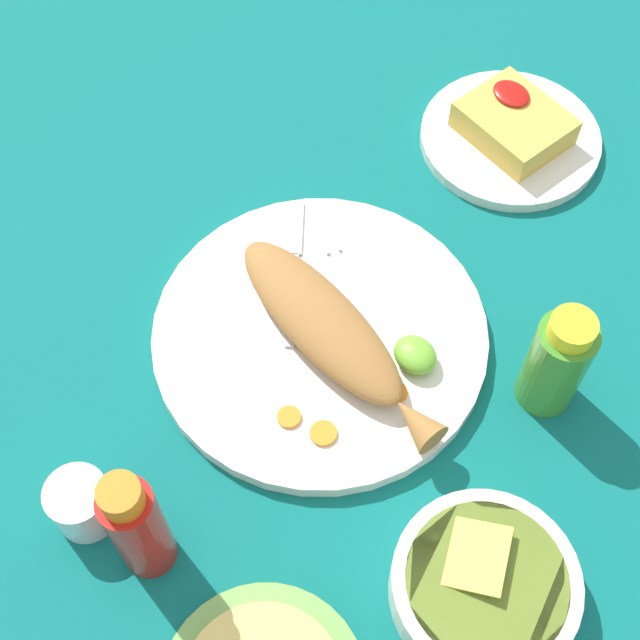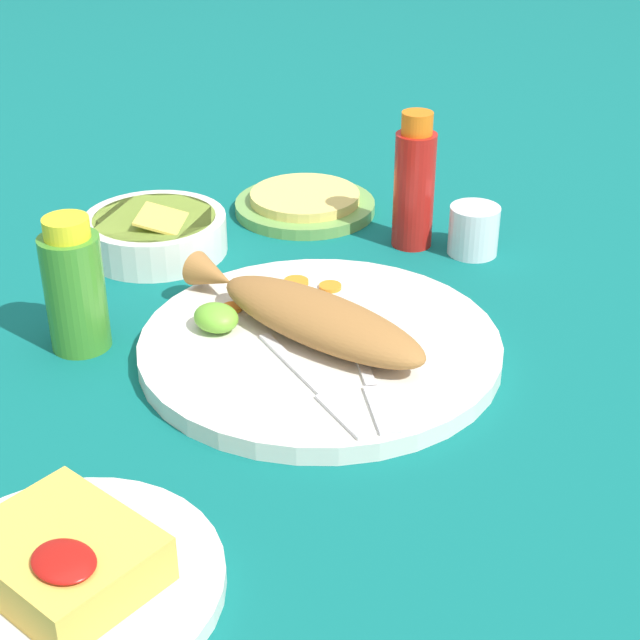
% 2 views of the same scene
% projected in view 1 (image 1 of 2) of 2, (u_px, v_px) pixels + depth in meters
% --- Properties ---
extents(ground_plane, '(4.00, 4.00, 0.00)m').
position_uv_depth(ground_plane, '(320.00, 339.00, 0.93)').
color(ground_plane, '#0C605B').
extents(main_plate, '(0.34, 0.34, 0.02)m').
position_uv_depth(main_plate, '(320.00, 335.00, 0.92)').
color(main_plate, silver).
rests_on(main_plate, ground_plane).
extents(fried_fish, '(0.29, 0.08, 0.04)m').
position_uv_depth(fried_fish, '(328.00, 328.00, 0.89)').
color(fried_fish, '#996633').
rests_on(fried_fish, main_plate).
extents(fork_near, '(0.15, 0.13, 0.00)m').
position_uv_depth(fork_near, '(293.00, 262.00, 0.95)').
color(fork_near, silver).
rests_on(fork_near, main_plate).
extents(fork_far, '(0.18, 0.08, 0.00)m').
position_uv_depth(fork_far, '(337.00, 259.00, 0.95)').
color(fork_far, silver).
rests_on(fork_far, main_plate).
extents(carrot_slice_near, '(0.02, 0.02, 0.00)m').
position_uv_depth(carrot_slice_near, '(289.00, 417.00, 0.86)').
color(carrot_slice_near, orange).
rests_on(carrot_slice_near, main_plate).
extents(carrot_slice_mid, '(0.03, 0.03, 0.00)m').
position_uv_depth(carrot_slice_mid, '(323.00, 433.00, 0.85)').
color(carrot_slice_mid, orange).
rests_on(carrot_slice_mid, main_plate).
extents(carrot_slice_far, '(0.02, 0.02, 0.00)m').
position_uv_depth(carrot_slice_far, '(397.00, 393.00, 0.87)').
color(carrot_slice_far, orange).
rests_on(carrot_slice_far, main_plate).
extents(lime_wedge_main, '(0.05, 0.04, 0.03)m').
position_uv_depth(lime_wedge_main, '(415.00, 355.00, 0.88)').
color(lime_wedge_main, '#6BB233').
rests_on(lime_wedge_main, main_plate).
extents(hot_sauce_bottle_red, '(0.05, 0.05, 0.16)m').
position_uv_depth(hot_sauce_bottle_red, '(137.00, 527.00, 0.74)').
color(hot_sauce_bottle_red, '#B21914').
rests_on(hot_sauce_bottle_red, ground_plane).
extents(hot_sauce_bottle_green, '(0.06, 0.06, 0.13)m').
position_uv_depth(hot_sauce_bottle_green, '(557.00, 362.00, 0.84)').
color(hot_sauce_bottle_green, '#3D8428').
rests_on(hot_sauce_bottle_green, ground_plane).
extents(salt_cup, '(0.06, 0.06, 0.06)m').
position_uv_depth(salt_cup, '(82.00, 505.00, 0.81)').
color(salt_cup, silver).
rests_on(salt_cup, ground_plane).
extents(side_plate_fries, '(0.21, 0.21, 0.01)m').
position_uv_depth(side_plate_fries, '(510.00, 138.00, 1.06)').
color(side_plate_fries, silver).
rests_on(side_plate_fries, ground_plane).
extents(fries_pile, '(0.12, 0.10, 0.04)m').
position_uv_depth(fries_pile, '(514.00, 123.00, 1.04)').
color(fries_pile, gold).
rests_on(fries_pile, side_plate_fries).
extents(guacamole_bowl, '(0.16, 0.16, 0.06)m').
position_uv_depth(guacamole_bowl, '(484.00, 586.00, 0.77)').
color(guacamole_bowl, white).
rests_on(guacamole_bowl, ground_plane).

